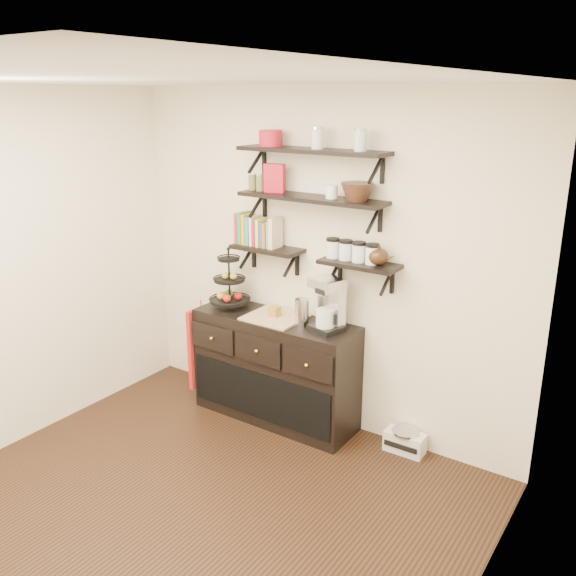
{
  "coord_description": "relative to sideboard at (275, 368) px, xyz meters",
  "views": [
    {
      "loc": [
        2.42,
        -2.25,
        2.63
      ],
      "look_at": [
        0.11,
        1.15,
        1.32
      ],
      "focal_mm": 38.0,
      "sensor_mm": 36.0,
      "label": 1
    }
  ],
  "objects": [
    {
      "name": "walnut_bowl",
      "position": [
        0.65,
        0.1,
        1.51
      ],
      "size": [
        0.24,
        0.24,
        0.13
      ],
      "primitive_type": null,
      "color": "black",
      "rests_on": "shelf_mid"
    },
    {
      "name": "cookbooks",
      "position": [
        -0.22,
        0.12,
        1.11
      ],
      "size": [
        0.4,
        0.15,
        0.26
      ],
      "color": "#A72037",
      "rests_on": "shelf_low_left"
    },
    {
      "name": "thermal_carafe",
      "position": [
        0.27,
        -0.02,
        0.56
      ],
      "size": [
        0.11,
        0.11,
        0.22
      ],
      "primitive_type": "cylinder",
      "color": "silver",
      "rests_on": "sideboard"
    },
    {
      "name": "shelf_mid",
      "position": [
        0.27,
        0.1,
        1.43
      ],
      "size": [
        1.2,
        0.27,
        0.23
      ],
      "color": "black",
      "rests_on": "back_wall"
    },
    {
      "name": "sideboard",
      "position": [
        0.0,
        0.0,
        0.0
      ],
      "size": [
        1.4,
        0.5,
        0.92
      ],
      "color": "black",
      "rests_on": "floor"
    },
    {
      "name": "right_wall",
      "position": [
        2.02,
        -1.51,
        0.9
      ],
      "size": [
        0.02,
        3.5,
        2.7
      ],
      "primitive_type": "cube",
      "color": "white",
      "rests_on": "ground"
    },
    {
      "name": "coffee_maker",
      "position": [
        0.48,
        0.03,
        0.65
      ],
      "size": [
        0.27,
        0.27,
        0.42
      ],
      "rotation": [
        0.0,
        0.0,
        -0.27
      ],
      "color": "black",
      "rests_on": "sideboard"
    },
    {
      "name": "apron",
      "position": [
        -0.73,
        -0.1,
        0.06
      ],
      "size": [
        0.04,
        0.31,
        0.72
      ],
      "primitive_type": "cube",
      "color": "#B02413",
      "rests_on": "sideboard"
    },
    {
      "name": "ramekins",
      "position": [
        0.45,
        0.1,
        1.5
      ],
      "size": [
        0.09,
        0.09,
        0.1
      ],
      "primitive_type": "cylinder",
      "color": "white",
      "rests_on": "shelf_mid"
    },
    {
      "name": "glass_canisters",
      "position": [
        0.62,
        0.12,
        1.06
      ],
      "size": [
        0.43,
        0.1,
        0.13
      ],
      "color": "silver",
      "rests_on": "shelf_low_right"
    },
    {
      "name": "shelf_top",
      "position": [
        0.27,
        0.1,
        1.78
      ],
      "size": [
        1.2,
        0.27,
        0.23
      ],
      "color": "black",
      "rests_on": "back_wall"
    },
    {
      "name": "ceiling",
      "position": [
        0.27,
        -1.51,
        2.25
      ],
      "size": [
        3.5,
        3.5,
        0.02
      ],
      "primitive_type": "cube",
      "color": "white",
      "rests_on": "back_wall"
    },
    {
      "name": "recipe_box",
      "position": [
        -0.07,
        0.1,
        1.56
      ],
      "size": [
        0.17,
        0.1,
        0.22
      ],
      "primitive_type": "cube",
      "rotation": [
        0.0,
        0.0,
        0.25
      ],
      "color": "#B11427",
      "rests_on": "shelf_mid"
    },
    {
      "name": "fruit_stand",
      "position": [
        -0.47,
        0.0,
        0.62
      ],
      "size": [
        0.34,
        0.34,
        0.5
      ],
      "rotation": [
        0.0,
        0.0,
        0.33
      ],
      "color": "black",
      "rests_on": "sideboard"
    },
    {
      "name": "shelf_low_left",
      "position": [
        -0.15,
        0.12,
        0.98
      ],
      "size": [
        0.6,
        0.25,
        0.23
      ],
      "color": "black",
      "rests_on": "back_wall"
    },
    {
      "name": "radio",
      "position": [
        1.13,
        0.13,
        -0.36
      ],
      "size": [
        0.31,
        0.21,
        0.18
      ],
      "rotation": [
        0.0,
        0.0,
        0.02
      ],
      "color": "silver",
      "rests_on": "floor"
    },
    {
      "name": "red_pot",
      "position": [
        -0.1,
        0.1,
        1.86
      ],
      "size": [
        0.18,
        0.18,
        0.12
      ],
      "primitive_type": "cylinder",
      "color": "#B11427",
      "rests_on": "shelf_top"
    },
    {
      "name": "floor",
      "position": [
        0.27,
        -1.51,
        -0.45
      ],
      "size": [
        3.5,
        3.5,
        0.0
      ],
      "primitive_type": "plane",
      "color": "black",
      "rests_on": "ground"
    },
    {
      "name": "shelf_low_right",
      "position": [
        0.69,
        0.12,
        0.98
      ],
      "size": [
        0.6,
        0.25,
        0.23
      ],
      "color": "black",
      "rests_on": "back_wall"
    },
    {
      "name": "back_wall",
      "position": [
        0.27,
        0.24,
        0.9
      ],
      "size": [
        3.5,
        0.02,
        2.7
      ],
      "primitive_type": "cube",
      "color": "white",
      "rests_on": "ground"
    },
    {
      "name": "teapot",
      "position": [
        0.84,
        0.12,
        1.07
      ],
      "size": [
        0.23,
        0.19,
        0.15
      ],
      "primitive_type": null,
      "rotation": [
        0.0,
        0.0,
        -0.25
      ],
      "color": "#341F0F",
      "rests_on": "shelf_low_right"
    },
    {
      "name": "candle",
      "position": [
        -0.01,
        0.0,
        0.5
      ],
      "size": [
        0.08,
        0.08,
        0.08
      ],
      "primitive_type": "cube",
      "color": "olive",
      "rests_on": "sideboard"
    }
  ]
}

